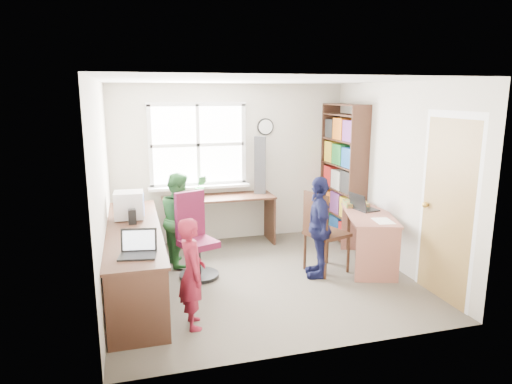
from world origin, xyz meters
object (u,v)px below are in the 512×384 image
(bookshelf, at_px, (343,177))
(laptop_right, at_px, (362,206))
(potted_plant, at_px, (201,186))
(laptop_left, at_px, (138,249))
(person_green, at_px, (180,219))
(wooden_chair, at_px, (322,229))
(l_desk, at_px, (154,262))
(right_desk, at_px, (369,228))
(person_navy, at_px, (319,227))
(swivel_chair, at_px, (195,241))
(person_red, at_px, (192,273))
(crt_monitor, at_px, (129,205))
(cd_tower, at_px, (260,165))

(bookshelf, height_order, laptop_right, bookshelf)
(laptop_right, relative_size, potted_plant, 1.18)
(bookshelf, distance_m, laptop_left, 3.72)
(person_green, bearing_deg, wooden_chair, -122.07)
(l_desk, xyz_separation_m, laptop_right, (2.80, 0.56, 0.31))
(l_desk, xyz_separation_m, laptop_left, (-0.16, -0.55, 0.35))
(right_desk, bearing_deg, person_green, -178.96)
(potted_plant, xyz_separation_m, person_green, (-0.39, -0.66, -0.29))
(person_navy, bearing_deg, person_green, -103.47)
(right_desk, xyz_separation_m, person_navy, (-0.78, -0.16, 0.12))
(swivel_chair, relative_size, wooden_chair, 1.01)
(person_red, distance_m, person_green, 1.75)
(bookshelf, bearing_deg, crt_monitor, -167.98)
(swivel_chair, bearing_deg, wooden_chair, -32.39)
(laptop_right, bearing_deg, swivel_chair, 79.28)
(laptop_right, bearing_deg, person_red, 106.62)
(wooden_chair, height_order, person_red, person_red)
(l_desk, distance_m, person_navy, 2.04)
(laptop_left, distance_m, potted_plant, 2.49)
(laptop_left, xyz_separation_m, laptop_right, (2.97, 1.11, -0.04))
(right_desk, height_order, laptop_left, laptop_left)
(swivel_chair, xyz_separation_m, laptop_right, (2.26, -0.04, 0.30))
(person_navy, bearing_deg, right_desk, 117.15)
(bookshelf, bearing_deg, person_red, -140.96)
(wooden_chair, distance_m, person_navy, 0.14)
(wooden_chair, distance_m, laptop_right, 0.77)
(crt_monitor, distance_m, laptop_left, 1.35)
(laptop_left, bearing_deg, laptop_right, 29.68)
(person_green, height_order, person_navy, person_navy)
(person_red, bearing_deg, potted_plant, -11.87)
(swivel_chair, bearing_deg, laptop_left, -142.16)
(right_desk, bearing_deg, bookshelf, 100.24)
(swivel_chair, distance_m, laptop_left, 1.39)
(wooden_chair, xyz_separation_m, crt_monitor, (-2.34, 0.51, 0.35))
(crt_monitor, relative_size, person_red, 0.33)
(swivel_chair, bearing_deg, person_green, 84.66)
(potted_plant, bearing_deg, person_red, -101.05)
(person_red, distance_m, person_navy, 1.90)
(l_desk, height_order, wooden_chair, wooden_chair)
(laptop_right, xyz_separation_m, person_navy, (-0.78, -0.37, -0.13))
(laptop_right, xyz_separation_m, cd_tower, (-1.09, 1.21, 0.42))
(wooden_chair, height_order, person_navy, person_navy)
(right_desk, distance_m, wooden_chair, 0.70)
(person_red, relative_size, person_green, 0.89)
(crt_monitor, relative_size, laptop_left, 0.94)
(potted_plant, distance_m, person_navy, 1.99)
(person_green, bearing_deg, laptop_right, -109.16)
(laptop_right, height_order, cd_tower, cd_tower)
(l_desk, bearing_deg, person_navy, 5.49)
(swivel_chair, distance_m, person_green, 0.53)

